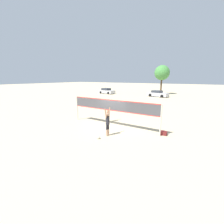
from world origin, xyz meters
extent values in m
plane|color=#C6B28C|center=(0.00, 0.00, 0.00)|extent=(200.00, 200.00, 0.00)
cylinder|color=beige|center=(-4.14, 0.00, 1.18)|extent=(0.09, 0.09, 2.36)
cylinder|color=beige|center=(4.14, 0.00, 1.18)|extent=(0.09, 0.09, 2.36)
cube|color=#47474C|center=(0.00, 0.00, 1.89)|extent=(8.18, 0.02, 0.95)
cube|color=red|center=(0.00, 0.00, 2.33)|extent=(8.18, 0.03, 0.06)
cube|color=red|center=(0.00, 0.00, 1.45)|extent=(8.18, 0.03, 0.06)
cylinder|color=tan|center=(0.85, -2.04, 0.23)|extent=(0.11, 0.11, 0.47)
cylinder|color=black|center=(0.85, -2.04, 0.66)|extent=(0.12, 0.12, 0.38)
cylinder|color=tan|center=(0.85, -1.84, 0.23)|extent=(0.11, 0.11, 0.47)
cylinder|color=black|center=(0.85, -1.84, 0.66)|extent=(0.12, 0.12, 0.38)
cylinder|color=#26262D|center=(0.85, -1.94, 1.15)|extent=(0.28, 0.28, 0.60)
sphere|color=tan|center=(0.85, -1.94, 1.57)|extent=(0.23, 0.23, 0.23)
cylinder|color=tan|center=(0.85, -2.18, 1.75)|extent=(0.08, 0.22, 0.67)
cylinder|color=tan|center=(0.85, -1.70, 1.75)|extent=(0.08, 0.22, 0.67)
cylinder|color=tan|center=(-1.05, 1.06, 0.23)|extent=(0.11, 0.11, 0.47)
cylinder|color=white|center=(-1.05, 1.06, 0.66)|extent=(0.12, 0.12, 0.38)
cylinder|color=tan|center=(-1.05, 0.86, 0.23)|extent=(0.11, 0.11, 0.47)
cylinder|color=white|center=(-1.05, 0.86, 0.66)|extent=(0.12, 0.12, 0.38)
cylinder|color=tan|center=(-1.05, 0.96, 1.15)|extent=(0.28, 0.28, 0.60)
sphere|color=tan|center=(-1.05, 0.96, 1.57)|extent=(0.23, 0.23, 0.23)
cylinder|color=tan|center=(-1.05, 1.20, 1.75)|extent=(0.08, 0.22, 0.68)
cylinder|color=tan|center=(-1.05, 0.72, 1.75)|extent=(0.08, 0.22, 0.68)
sphere|color=silver|center=(0.64, -2.82, 0.12)|extent=(0.24, 0.24, 0.24)
cube|color=maroon|center=(4.34, 0.38, 0.15)|extent=(0.42, 0.34, 0.29)
cube|color=#B7B7BC|center=(-2.56, 23.11, 0.52)|extent=(4.84, 2.63, 0.79)
cube|color=#2D333D|center=(-2.78, 23.16, 1.15)|extent=(2.34, 1.97, 0.47)
cylinder|color=black|center=(-1.00, 23.61, 0.32)|extent=(0.67, 0.35, 0.64)
cylinder|color=black|center=(-1.34, 22.02, 0.32)|extent=(0.67, 0.35, 0.64)
cylinder|color=black|center=(-3.78, 24.20, 0.32)|extent=(0.67, 0.35, 0.64)
cylinder|color=black|center=(-4.12, 22.61, 0.32)|extent=(0.67, 0.35, 0.64)
cube|color=#B7B7BC|center=(-15.97, 22.56, 0.52)|extent=(4.73, 2.53, 0.79)
cube|color=#2D333D|center=(-16.19, 22.59, 1.19)|extent=(2.26, 2.00, 0.54)
cylinder|color=black|center=(-14.46, 23.21, 0.32)|extent=(0.67, 0.32, 0.64)
cylinder|color=black|center=(-14.73, 21.47, 0.32)|extent=(0.67, 0.32, 0.64)
cylinder|color=black|center=(-17.21, 23.64, 0.32)|extent=(0.67, 0.32, 0.64)
cylinder|color=black|center=(-17.49, 21.90, 0.32)|extent=(0.67, 0.32, 0.64)
cylinder|color=#4C3823|center=(-3.51, 29.12, 2.18)|extent=(0.39, 0.39, 4.36)
sphere|color=#42843D|center=(-3.51, 29.12, 5.38)|extent=(3.73, 3.73, 3.73)
camera|label=1|loc=(6.70, -10.56, 4.18)|focal=24.00mm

